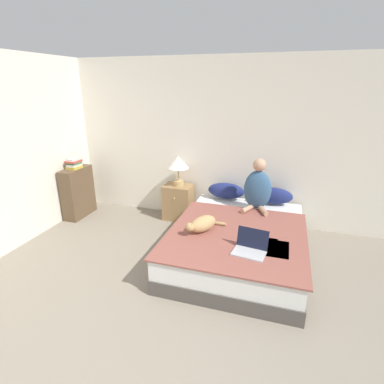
{
  "coord_description": "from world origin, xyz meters",
  "views": [
    {
      "loc": [
        0.94,
        -1.0,
        2.15
      ],
      "look_at": [
        -0.18,
        2.58,
        0.79
      ],
      "focal_mm": 28.0,
      "sensor_mm": 36.0,
      "label": 1
    }
  ],
  "objects_px": {
    "person_sitting": "(258,188)",
    "nightstand": "(178,202)",
    "pillow_far": "(273,196)",
    "bookshelf": "(78,192)",
    "pillow_near": "(226,191)",
    "bed": "(238,242)",
    "book_stack_top": "(74,164)",
    "cat_tabby": "(202,224)",
    "table_lamp": "(178,164)",
    "laptop_open": "(250,248)"
  },
  "relations": [
    {
      "from": "bed",
      "to": "pillow_far",
      "type": "distance_m",
      "value": 1.06
    },
    {
      "from": "nightstand",
      "to": "book_stack_top",
      "type": "bearing_deg",
      "value": -166.87
    },
    {
      "from": "bed",
      "to": "person_sitting",
      "type": "xyz_separation_m",
      "value": [
        0.14,
        0.67,
        0.53
      ]
    },
    {
      "from": "pillow_far",
      "to": "table_lamp",
      "type": "relative_size",
      "value": 1.18
    },
    {
      "from": "cat_tabby",
      "to": "book_stack_top",
      "type": "relative_size",
      "value": 2.07
    },
    {
      "from": "laptop_open",
      "to": "table_lamp",
      "type": "height_order",
      "value": "table_lamp"
    },
    {
      "from": "person_sitting",
      "to": "cat_tabby",
      "type": "relative_size",
      "value": 1.55
    },
    {
      "from": "laptop_open",
      "to": "book_stack_top",
      "type": "relative_size",
      "value": 1.64
    },
    {
      "from": "bed",
      "to": "book_stack_top",
      "type": "xyz_separation_m",
      "value": [
        -2.81,
        0.51,
        0.7
      ]
    },
    {
      "from": "pillow_far",
      "to": "bed",
      "type": "bearing_deg",
      "value": -110.87
    },
    {
      "from": "pillow_near",
      "to": "laptop_open",
      "type": "distance_m",
      "value": 1.62
    },
    {
      "from": "person_sitting",
      "to": "nightstand",
      "type": "height_order",
      "value": "person_sitting"
    },
    {
      "from": "pillow_near",
      "to": "pillow_far",
      "type": "height_order",
      "value": "same"
    },
    {
      "from": "pillow_far",
      "to": "book_stack_top",
      "type": "bearing_deg",
      "value": -172.23
    },
    {
      "from": "pillow_far",
      "to": "laptop_open",
      "type": "height_order",
      "value": "pillow_far"
    },
    {
      "from": "laptop_open",
      "to": "nightstand",
      "type": "height_order",
      "value": "laptop_open"
    },
    {
      "from": "pillow_near",
      "to": "book_stack_top",
      "type": "bearing_deg",
      "value": -170.0
    },
    {
      "from": "bed",
      "to": "pillow_near",
      "type": "xyz_separation_m",
      "value": [
        -0.36,
        0.94,
        0.35
      ]
    },
    {
      "from": "person_sitting",
      "to": "nightstand",
      "type": "xyz_separation_m",
      "value": [
        -1.29,
        0.23,
        -0.45
      ]
    },
    {
      "from": "nightstand",
      "to": "table_lamp",
      "type": "relative_size",
      "value": 1.2
    },
    {
      "from": "bookshelf",
      "to": "person_sitting",
      "type": "bearing_deg",
      "value": 3.1
    },
    {
      "from": "cat_tabby",
      "to": "pillow_far",
      "type": "bearing_deg",
      "value": 178.48
    },
    {
      "from": "pillow_near",
      "to": "person_sitting",
      "type": "xyz_separation_m",
      "value": [
        0.5,
        -0.27,
        0.19
      ]
    },
    {
      "from": "person_sitting",
      "to": "table_lamp",
      "type": "xyz_separation_m",
      "value": [
        -1.28,
        0.23,
        0.2
      ]
    },
    {
      "from": "pillow_near",
      "to": "bookshelf",
      "type": "height_order",
      "value": "bookshelf"
    },
    {
      "from": "pillow_near",
      "to": "nightstand",
      "type": "bearing_deg",
      "value": -176.8
    },
    {
      "from": "bed",
      "to": "book_stack_top",
      "type": "bearing_deg",
      "value": 169.79
    },
    {
      "from": "pillow_near",
      "to": "table_lamp",
      "type": "bearing_deg",
      "value": -176.81
    },
    {
      "from": "pillow_near",
      "to": "cat_tabby",
      "type": "xyz_separation_m",
      "value": [
        -0.05,
        -1.2,
        -0.03
      ]
    },
    {
      "from": "pillow_far",
      "to": "table_lamp",
      "type": "bearing_deg",
      "value": -178.34
    },
    {
      "from": "nightstand",
      "to": "bed",
      "type": "bearing_deg",
      "value": -37.93
    },
    {
      "from": "pillow_far",
      "to": "cat_tabby",
      "type": "relative_size",
      "value": 1.2
    },
    {
      "from": "table_lamp",
      "to": "book_stack_top",
      "type": "relative_size",
      "value": 2.12
    },
    {
      "from": "cat_tabby",
      "to": "book_stack_top",
      "type": "height_order",
      "value": "book_stack_top"
    },
    {
      "from": "bed",
      "to": "book_stack_top",
      "type": "height_order",
      "value": "book_stack_top"
    },
    {
      "from": "bed",
      "to": "cat_tabby",
      "type": "relative_size",
      "value": 4.47
    },
    {
      "from": "person_sitting",
      "to": "book_stack_top",
      "type": "height_order",
      "value": "person_sitting"
    },
    {
      "from": "person_sitting",
      "to": "table_lamp",
      "type": "relative_size",
      "value": 1.51
    },
    {
      "from": "bookshelf",
      "to": "nightstand",
      "type": "bearing_deg",
      "value": 13.11
    },
    {
      "from": "nightstand",
      "to": "bookshelf",
      "type": "bearing_deg",
      "value": -166.89
    },
    {
      "from": "pillow_far",
      "to": "person_sitting",
      "type": "relative_size",
      "value": 0.78
    },
    {
      "from": "bed",
      "to": "laptop_open",
      "type": "height_order",
      "value": "laptop_open"
    },
    {
      "from": "person_sitting",
      "to": "cat_tabby",
      "type": "distance_m",
      "value": 1.1
    },
    {
      "from": "pillow_far",
      "to": "nightstand",
      "type": "height_order",
      "value": "pillow_far"
    },
    {
      "from": "pillow_far",
      "to": "pillow_near",
      "type": "bearing_deg",
      "value": 180.0
    },
    {
      "from": "cat_tabby",
      "to": "bookshelf",
      "type": "height_order",
      "value": "bookshelf"
    },
    {
      "from": "pillow_near",
      "to": "table_lamp",
      "type": "relative_size",
      "value": 1.18
    },
    {
      "from": "cat_tabby",
      "to": "bed",
      "type": "bearing_deg",
      "value": 153.35
    },
    {
      "from": "table_lamp",
      "to": "book_stack_top",
      "type": "height_order",
      "value": "table_lamp"
    },
    {
      "from": "pillow_near",
      "to": "cat_tabby",
      "type": "bearing_deg",
      "value": -92.61
    }
  ]
}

